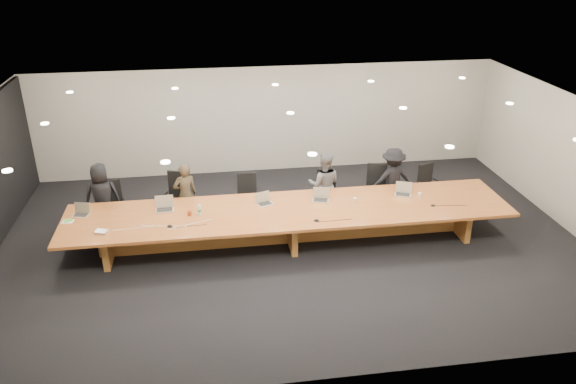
% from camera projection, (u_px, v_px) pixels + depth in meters
% --- Properties ---
extents(ground, '(12.00, 12.00, 0.00)m').
position_uv_depth(ground, '(290.00, 242.00, 11.67)').
color(ground, black).
rests_on(ground, ground).
extents(back_wall, '(12.00, 0.02, 2.80)m').
position_uv_depth(back_wall, '(267.00, 120.00, 14.68)').
color(back_wall, silver).
rests_on(back_wall, ground).
extents(conference_table, '(9.00, 1.80, 0.75)m').
position_uv_depth(conference_table, '(290.00, 219.00, 11.45)').
color(conference_table, '#994F21').
rests_on(conference_table, ground).
extents(chair_far_left, '(0.65, 0.65, 1.02)m').
position_uv_depth(chair_far_left, '(114.00, 205.00, 12.09)').
color(chair_far_left, black).
rests_on(chair_far_left, ground).
extents(chair_left, '(0.74, 0.74, 1.15)m').
position_uv_depth(chair_left, '(176.00, 198.00, 12.23)').
color(chair_left, black).
rests_on(chair_left, ground).
extents(chair_mid_left, '(0.54, 0.54, 1.03)m').
position_uv_depth(chair_mid_left, '(248.00, 196.00, 12.48)').
color(chair_mid_left, black).
rests_on(chair_mid_left, ground).
extents(chair_mid_right, '(0.65, 0.65, 1.04)m').
position_uv_depth(chair_mid_right, '(326.00, 193.00, 12.62)').
color(chair_mid_right, black).
rests_on(chair_mid_right, ground).
extents(chair_right, '(0.68, 0.68, 1.07)m').
position_uv_depth(chair_right, '(376.00, 188.00, 12.84)').
color(chair_right, black).
rests_on(chair_right, ground).
extents(chair_far_right, '(0.65, 0.65, 0.99)m').
position_uv_depth(chair_far_right, '(430.00, 185.00, 13.08)').
color(chair_far_right, black).
rests_on(chair_far_right, ground).
extents(person_a, '(0.77, 0.55, 1.49)m').
position_uv_depth(person_a, '(102.00, 197.00, 11.91)').
color(person_a, black).
rests_on(person_a, ground).
extents(person_b, '(0.58, 0.46, 1.41)m').
position_uv_depth(person_b, '(185.00, 195.00, 12.10)').
color(person_b, '#332A1C').
rests_on(person_b, ground).
extents(person_c, '(0.82, 0.70, 1.48)m').
position_uv_depth(person_c, '(324.00, 185.00, 12.51)').
color(person_c, '#5F6062').
rests_on(person_c, ground).
extents(person_d, '(1.00, 0.61, 1.50)m').
position_uv_depth(person_d, '(392.00, 179.00, 12.74)').
color(person_d, black).
rests_on(person_d, ground).
extents(laptop_a, '(0.35, 0.28, 0.24)m').
position_uv_depth(laptop_a, '(80.00, 210.00, 11.05)').
color(laptop_a, tan).
rests_on(laptop_a, conference_table).
extents(laptop_b, '(0.37, 0.28, 0.29)m').
position_uv_depth(laptop_b, '(164.00, 204.00, 11.24)').
color(laptop_b, '#C1AD93').
rests_on(laptop_b, conference_table).
extents(laptop_c, '(0.37, 0.32, 0.25)m').
position_uv_depth(laptop_c, '(265.00, 199.00, 11.51)').
color(laptop_c, beige).
rests_on(laptop_c, conference_table).
extents(laptop_d, '(0.39, 0.33, 0.27)m').
position_uv_depth(laptop_d, '(321.00, 195.00, 11.66)').
color(laptop_d, '#BBAC8F').
rests_on(laptop_d, conference_table).
extents(laptop_e, '(0.41, 0.36, 0.27)m').
position_uv_depth(laptop_e, '(403.00, 189.00, 11.91)').
color(laptop_e, '#BDAE91').
rests_on(laptop_e, conference_table).
extents(water_bottle, '(0.07, 0.07, 0.22)m').
position_uv_depth(water_bottle, '(200.00, 211.00, 11.06)').
color(water_bottle, silver).
rests_on(water_bottle, conference_table).
extents(amber_mug, '(0.10, 0.10, 0.10)m').
position_uv_depth(amber_mug, '(189.00, 213.00, 11.09)').
color(amber_mug, maroon).
rests_on(amber_mug, conference_table).
extents(paper_cup_near, '(0.09, 0.09, 0.08)m').
position_uv_depth(paper_cup_near, '(355.00, 200.00, 11.68)').
color(paper_cup_near, silver).
rests_on(paper_cup_near, conference_table).
extents(paper_cup_far, '(0.08, 0.08, 0.09)m').
position_uv_depth(paper_cup_far, '(420.00, 195.00, 11.89)').
color(paper_cup_far, silver).
rests_on(paper_cup_far, conference_table).
extents(notepad, '(0.24, 0.20, 0.01)m').
position_uv_depth(notepad, '(68.00, 222.00, 10.85)').
color(notepad, silver).
rests_on(notepad, conference_table).
extents(lime_gadget, '(0.17, 0.13, 0.02)m').
position_uv_depth(lime_gadget, '(68.00, 220.00, 10.86)').
color(lime_gadget, '#56AB2D').
rests_on(lime_gadget, notepad).
extents(av_box, '(0.27, 0.24, 0.03)m').
position_uv_depth(av_box, '(101.00, 232.00, 10.47)').
color(av_box, '#B2B2B7').
rests_on(av_box, conference_table).
extents(mic_left, '(0.14, 0.14, 0.03)m').
position_uv_depth(mic_left, '(170.00, 226.00, 10.68)').
color(mic_left, black).
rests_on(mic_left, conference_table).
extents(mic_center, '(0.15, 0.15, 0.03)m').
position_uv_depth(mic_center, '(317.00, 220.00, 10.89)').
color(mic_center, black).
rests_on(mic_center, conference_table).
extents(mic_right, '(0.13, 0.13, 0.03)m').
position_uv_depth(mic_right, '(433.00, 205.00, 11.50)').
color(mic_right, black).
rests_on(mic_right, conference_table).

